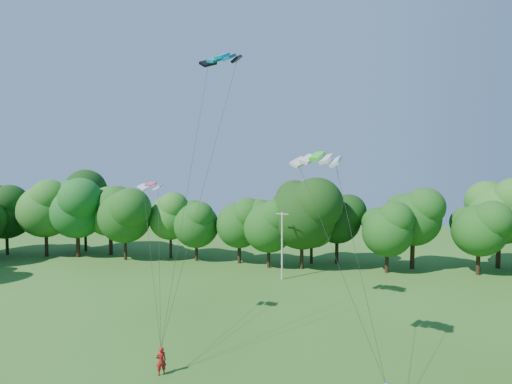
# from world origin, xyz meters

# --- Properties ---
(utility_pole) EXTENTS (1.49, 0.58, 7.72)m
(utility_pole) POSITION_xyz_m (0.05, 28.19, 3.98)
(utility_pole) COLOR #B5B5AC
(utility_pole) RESTS_ON ground
(kite_flyer_left) EXTENTS (0.76, 0.71, 1.74)m
(kite_flyer_left) POSITION_xyz_m (-4.67, 5.45, 0.87)
(kite_flyer_left) COLOR maroon
(kite_flyer_left) RESTS_ON ground
(kite_teal) EXTENTS (3.33, 2.13, 0.75)m
(kite_teal) POSITION_xyz_m (-2.63, 12.36, 20.95)
(kite_teal) COLOR #057798
(kite_teal) RESTS_ON ground
(kite_green) EXTENTS (3.18, 2.17, 0.62)m
(kite_green) POSITION_xyz_m (4.56, 7.56, 13.30)
(kite_green) COLOR #31CE1F
(kite_green) RESTS_ON ground
(kite_pink) EXTENTS (1.84, 0.94, 0.32)m
(kite_pink) POSITION_xyz_m (-8.13, 11.68, 11.41)
(kite_pink) COLOR #D93C7E
(kite_pink) RESTS_ON ground
(tree_back_west) EXTENTS (8.34, 8.34, 12.13)m
(tree_back_west) POSITION_xyz_m (-30.26, 34.61, 7.58)
(tree_back_west) COLOR #322414
(tree_back_west) RESTS_ON ground
(tree_back_center) EXTENTS (9.33, 9.33, 13.57)m
(tree_back_center) POSITION_xyz_m (1.94, 33.50, 8.47)
(tree_back_center) COLOR #312413
(tree_back_center) RESTS_ON ground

